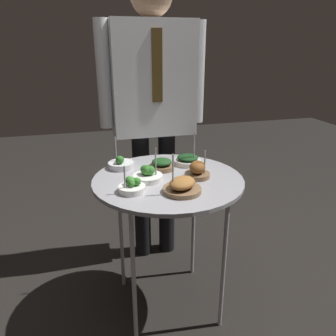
# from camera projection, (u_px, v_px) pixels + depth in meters

# --- Properties ---
(ground_plane) EXTENTS (8.00, 8.00, 0.00)m
(ground_plane) POSITION_uv_depth(u_px,v_px,m) (168.00, 302.00, 1.80)
(ground_plane) COLOR black
(serving_cart) EXTENTS (0.71, 0.71, 0.74)m
(serving_cart) POSITION_uv_depth(u_px,v_px,m) (168.00, 188.00, 1.56)
(serving_cart) COLOR #939399
(serving_cart) RESTS_ON ground_plane
(bowl_spinach_far_rim) EXTENTS (0.13, 0.13, 0.06)m
(bowl_spinach_far_rim) POSITION_uv_depth(u_px,v_px,m) (162.00, 165.00, 1.64)
(bowl_spinach_far_rim) COLOR brown
(bowl_spinach_far_rim) RESTS_ON serving_cart
(bowl_broccoli_mid_left) EXTENTS (0.14, 0.14, 0.15)m
(bowl_broccoli_mid_left) POSITION_uv_depth(u_px,v_px,m) (148.00, 174.00, 1.51)
(bowl_broccoli_mid_left) COLOR white
(bowl_broccoli_mid_left) RESTS_ON serving_cart
(bowl_broccoli_back_right) EXTENTS (0.12, 0.12, 0.12)m
(bowl_broccoli_back_right) POSITION_uv_depth(u_px,v_px,m) (132.00, 186.00, 1.39)
(bowl_broccoli_back_right) COLOR white
(bowl_broccoli_back_right) RESTS_ON serving_cart
(bowl_roast_near_rim) EXTENTS (0.17, 0.17, 0.18)m
(bowl_roast_near_rim) POSITION_uv_depth(u_px,v_px,m) (182.00, 186.00, 1.38)
(bowl_roast_near_rim) COLOR brown
(bowl_roast_near_rim) RESTS_ON serving_cart
(bowl_roast_center) EXTENTS (0.12, 0.12, 0.13)m
(bowl_roast_center) POSITION_uv_depth(u_px,v_px,m) (197.00, 171.00, 1.54)
(bowl_roast_center) COLOR brown
(bowl_roast_center) RESTS_ON serving_cart
(bowl_spinach_mid_right) EXTENTS (0.14, 0.14, 0.18)m
(bowl_spinach_mid_right) POSITION_uv_depth(u_px,v_px,m) (188.00, 160.00, 1.72)
(bowl_spinach_mid_right) COLOR silver
(bowl_spinach_mid_right) RESTS_ON serving_cart
(bowl_broccoli_front_right) EXTENTS (0.13, 0.13, 0.16)m
(bowl_broccoli_front_right) POSITION_uv_depth(u_px,v_px,m) (121.00, 164.00, 1.66)
(bowl_broccoli_front_right) COLOR silver
(bowl_broccoli_front_right) RESTS_ON serving_cart
(waiter_figure) EXTENTS (0.62, 0.23, 1.69)m
(waiter_figure) POSITION_uv_depth(u_px,v_px,m) (153.00, 93.00, 1.89)
(waiter_figure) COLOR black
(waiter_figure) RESTS_ON ground_plane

